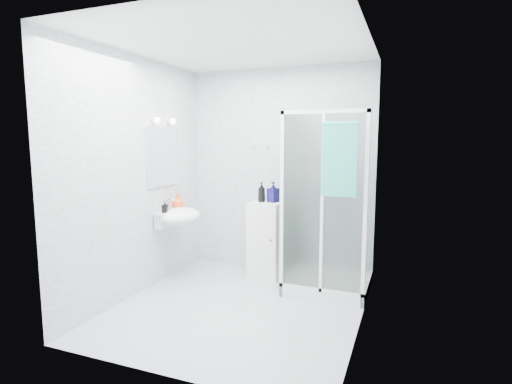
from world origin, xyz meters
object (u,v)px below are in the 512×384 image
at_px(storage_cabinet, 266,239).
at_px(soap_dispenser_orange, 178,201).
at_px(shampoo_bottle_a, 262,192).
at_px(soap_dispenser_black, 165,207).
at_px(shower_enclosure, 320,252).
at_px(hand_towel, 340,158).
at_px(wall_basin, 178,216).
at_px(shampoo_bottle_b, 273,192).

relative_size(storage_cabinet, soap_dispenser_orange, 5.00).
xyz_separation_m(shampoo_bottle_a, soap_dispenser_black, (-0.93, -0.70, -0.13)).
bearing_deg(shower_enclosure, shampoo_bottle_a, 164.46).
bearing_deg(hand_towel, wall_basin, 177.45).
bearing_deg(shampoo_bottle_b, storage_cabinet, -161.45).
bearing_deg(shampoo_bottle_a, shower_enclosure, -15.54).
bearing_deg(storage_cabinet, soap_dispenser_orange, -154.07).
height_order(shampoo_bottle_a, shampoo_bottle_b, shampoo_bottle_b).
height_order(shampoo_bottle_a, soap_dispenser_black, shampoo_bottle_a).
bearing_deg(shampoo_bottle_b, shower_enclosure, -21.82).
xyz_separation_m(wall_basin, soap_dispenser_black, (-0.07, -0.16, 0.13)).
height_order(shower_enclosure, shampoo_bottle_a, shower_enclosure).
bearing_deg(hand_towel, shampoo_bottle_a, 149.28).
distance_m(shower_enclosure, hand_towel, 1.18).
xyz_separation_m(shower_enclosure, hand_towel, (0.25, -0.40, 1.08)).
xyz_separation_m(storage_cabinet, shampoo_bottle_b, (0.08, 0.03, 0.60)).
relative_size(hand_towel, soap_dispenser_orange, 3.91).
distance_m(hand_towel, soap_dispenser_orange, 2.07).
bearing_deg(shampoo_bottle_a, soap_dispenser_orange, -155.80).
relative_size(wall_basin, soap_dispenser_orange, 2.98).
height_order(shampoo_bottle_a, soap_dispenser_orange, shampoo_bottle_a).
bearing_deg(wall_basin, storage_cabinet, 30.95).
bearing_deg(shampoo_bottle_a, soap_dispenser_black, -143.03).
relative_size(shower_enclosure, shampoo_bottle_a, 8.15).
xyz_separation_m(wall_basin, storage_cabinet, (0.92, 0.55, -0.33)).
relative_size(shower_enclosure, soap_dispenser_black, 14.72).
height_order(shower_enclosure, soap_dispenser_black, shower_enclosure).
relative_size(shower_enclosure, shampoo_bottle_b, 7.88).
bearing_deg(soap_dispenser_orange, soap_dispenser_black, -89.23).
height_order(wall_basin, hand_towel, hand_towel).
bearing_deg(shampoo_bottle_b, wall_basin, -149.91).
bearing_deg(wall_basin, soap_dispenser_orange, 122.38).
distance_m(wall_basin, soap_dispenser_orange, 0.21).
height_order(shampoo_bottle_b, soap_dispenser_black, shampoo_bottle_b).
height_order(wall_basin, soap_dispenser_black, wall_basin).
relative_size(wall_basin, storage_cabinet, 0.60).
bearing_deg(hand_towel, soap_dispenser_orange, 174.20).
height_order(wall_basin, shampoo_bottle_a, shampoo_bottle_a).
bearing_deg(shampoo_bottle_a, hand_towel, -30.72).
distance_m(shampoo_bottle_a, shampoo_bottle_b, 0.14).
distance_m(storage_cabinet, shampoo_bottle_a, 0.60).
bearing_deg(shampoo_bottle_b, hand_towel, -36.13).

